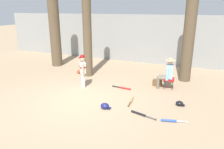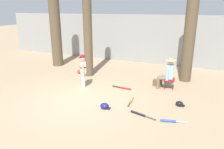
{
  "view_description": "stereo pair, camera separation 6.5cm",
  "coord_description": "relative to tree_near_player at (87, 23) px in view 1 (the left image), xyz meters",
  "views": [
    {
      "loc": [
        3.6,
        -5.64,
        2.99
      ],
      "look_at": [
        0.76,
        0.91,
        0.75
      ],
      "focal_mm": 34.05,
      "sensor_mm": 36.0,
      "label": 1
    },
    {
      "loc": [
        3.66,
        -5.61,
        2.99
      ],
      "look_at": [
        0.76,
        0.91,
        0.75
      ],
      "focal_mm": 34.05,
      "sensor_mm": 36.0,
      "label": 2
    }
  ],
  "objects": [
    {
      "name": "bat_wood_tan",
      "position": [
        2.74,
        -1.96,
        -2.32
      ],
      "size": [
        0.15,
        0.73,
        0.07
      ],
      "color": "tan",
      "rests_on": "ground"
    },
    {
      "name": "ground_plane",
      "position": [
        1.14,
        -2.57,
        -2.36
      ],
      "size": [
        60.0,
        60.0,
        0.0
      ],
      "primitive_type": "plane",
      "color": "#9E8466"
    },
    {
      "name": "bat_red_barrel",
      "position": [
        2.1,
        -0.98,
        -2.32
      ],
      "size": [
        0.78,
        0.13,
        0.07
      ],
      "color": "red",
      "rests_on": "ground"
    },
    {
      "name": "bat_blue_youth",
      "position": [
        4.16,
        -2.81,
        -2.32
      ],
      "size": [
        0.71,
        0.24,
        0.07
      ],
      "color": "#2347AD",
      "rests_on": "ground"
    },
    {
      "name": "handbag_beside_stool",
      "position": [
        3.22,
        -0.14,
        -2.23
      ],
      "size": [
        0.36,
        0.22,
        0.26
      ],
      "primitive_type": "cube",
      "rotation": [
        0.0,
        0.0,
        -0.12
      ],
      "color": "brown",
      "rests_on": "ground"
    },
    {
      "name": "young_ballplayer",
      "position": [
        0.54,
        -1.4,
        -1.61
      ],
      "size": [
        0.53,
        0.49,
        1.31
      ],
      "color": "white",
      "rests_on": "ground"
    },
    {
      "name": "batting_helmet_black",
      "position": [
        4.26,
        -1.65,
        -2.29
      ],
      "size": [
        0.28,
        0.22,
        0.16
      ],
      "color": "black",
      "rests_on": "ground"
    },
    {
      "name": "tree_near_player",
      "position": [
        0.0,
        0.0,
        0.0
      ],
      "size": [
        0.65,
        0.65,
        5.41
      ],
      "color": "brown",
      "rests_on": "ground"
    },
    {
      "name": "seated_spectator",
      "position": [
        3.58,
        -0.26,
        -1.72
      ],
      "size": [
        0.67,
        0.54,
        1.2
      ],
      "color": "#6B6051",
      "rests_on": "ground"
    },
    {
      "name": "batting_helmet_navy",
      "position": [
        2.15,
        -2.79,
        -2.28
      ],
      "size": [
        0.32,
        0.25,
        0.19
      ],
      "color": "navy",
      "rests_on": "ground"
    },
    {
      "name": "tree_behind_spectator",
      "position": [
        4.15,
        1.03,
        -0.24
      ],
      "size": [
        0.65,
        0.65,
        4.86
      ],
      "color": "brown",
      "rests_on": "ground"
    },
    {
      "name": "concrete_back_wall",
      "position": [
        1.14,
        3.54,
        -1.03
      ],
      "size": [
        18.0,
        0.36,
        2.65
      ],
      "primitive_type": "cube",
      "color": "gray",
      "rests_on": "ground"
    },
    {
      "name": "bat_black_composite",
      "position": [
        3.29,
        -2.77,
        -2.32
      ],
      "size": [
        0.8,
        0.27,
        0.07
      ],
      "color": "black",
      "rests_on": "ground"
    },
    {
      "name": "tree_far_left",
      "position": [
        -2.48,
        0.92,
        -0.38
      ],
      "size": [
        0.76,
        0.76,
        4.67
      ],
      "color": "brown",
      "rests_on": "ground"
    },
    {
      "name": "folding_stool",
      "position": [
        3.68,
        -0.25,
        -1.99
      ],
      "size": [
        0.44,
        0.44,
        0.41
      ],
      "color": "red",
      "rests_on": "ground"
    }
  ]
}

